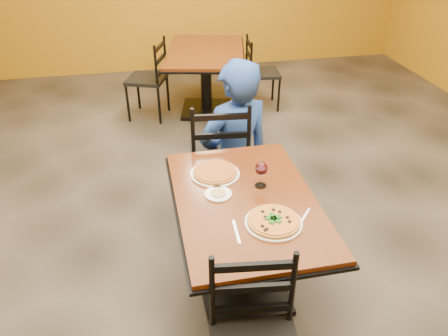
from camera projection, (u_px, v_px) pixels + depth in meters
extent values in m
cube|color=black|center=(227.00, 241.00, 3.35)|extent=(7.00, 8.00, 0.01)
cube|color=#5F230F|center=(246.00, 201.00, 2.54)|extent=(0.80, 1.20, 0.03)
cube|color=black|center=(246.00, 204.00, 2.56)|extent=(0.83, 1.23, 0.02)
cylinder|color=black|center=(244.00, 248.00, 2.74)|extent=(0.12, 0.12, 0.66)
cube|color=black|center=(243.00, 288.00, 2.92)|extent=(0.55, 0.55, 0.04)
cube|color=#5F230F|center=(205.00, 51.00, 4.97)|extent=(1.10, 1.43, 0.03)
cube|color=black|center=(205.00, 54.00, 4.98)|extent=(1.14, 1.46, 0.02)
cylinder|color=black|center=(206.00, 82.00, 5.16)|extent=(0.13, 0.13, 0.66)
cube|color=black|center=(207.00, 109.00, 5.35)|extent=(0.70, 0.70, 0.04)
imported|color=navy|center=(235.00, 137.00, 3.42)|extent=(0.71, 0.57, 1.27)
cylinder|color=white|center=(273.00, 223.00, 2.34)|extent=(0.31, 0.31, 0.01)
cylinder|color=maroon|center=(274.00, 221.00, 2.33)|extent=(0.28, 0.28, 0.02)
cylinder|color=white|center=(215.00, 174.00, 2.75)|extent=(0.31, 0.31, 0.01)
cylinder|color=#B66823|center=(215.00, 172.00, 2.74)|extent=(0.28, 0.28, 0.02)
cylinder|color=white|center=(218.00, 194.00, 2.57)|extent=(0.16, 0.16, 0.01)
cylinder|color=tan|center=(218.00, 193.00, 2.56)|extent=(0.09, 0.09, 0.01)
cube|color=silver|center=(236.00, 232.00, 2.29)|extent=(0.02, 0.19, 0.00)
cube|color=silver|center=(303.00, 219.00, 2.38)|extent=(0.15, 0.17, 0.00)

